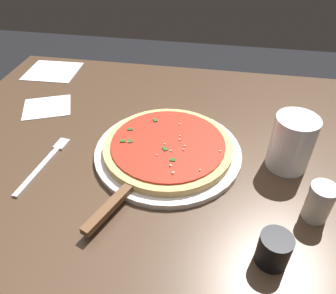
{
  "coord_description": "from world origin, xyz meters",
  "views": [
    {
      "loc": [
        0.15,
        -0.57,
        1.22
      ],
      "look_at": [
        0.05,
        -0.03,
        0.77
      ],
      "focal_mm": 35.08,
      "sensor_mm": 36.0,
      "label": 1
    }
  ],
  "objects_px": {
    "pizza": "(168,146)",
    "napkin_loose_left": "(53,71)",
    "cup_small_sauce": "(274,250)",
    "napkin_folded_right": "(47,107)",
    "parmesan_shaker": "(319,202)",
    "fork": "(46,162)",
    "serving_plate": "(168,152)",
    "pizza_server": "(123,194)",
    "cup_tall_drink": "(292,143)"
  },
  "relations": [
    {
      "from": "napkin_loose_left",
      "to": "cup_tall_drink",
      "type": "bearing_deg",
      "value": -25.39
    },
    {
      "from": "pizza_server",
      "to": "cup_small_sauce",
      "type": "distance_m",
      "value": 0.28
    },
    {
      "from": "pizza_server",
      "to": "cup_small_sauce",
      "type": "relative_size",
      "value": 3.82
    },
    {
      "from": "serving_plate",
      "to": "napkin_folded_right",
      "type": "xyz_separation_m",
      "value": [
        -0.35,
        0.13,
        -0.01
      ]
    },
    {
      "from": "serving_plate",
      "to": "pizza_server",
      "type": "bearing_deg",
      "value": -111.84
    },
    {
      "from": "pizza",
      "to": "napkin_loose_left",
      "type": "relative_size",
      "value": 1.8
    },
    {
      "from": "pizza_server",
      "to": "napkin_loose_left",
      "type": "relative_size",
      "value": 1.42
    },
    {
      "from": "napkin_folded_right",
      "to": "fork",
      "type": "xyz_separation_m",
      "value": [
        0.1,
        -0.2,
        0.0
      ]
    },
    {
      "from": "fork",
      "to": "parmesan_shaker",
      "type": "relative_size",
      "value": 2.52
    },
    {
      "from": "pizza",
      "to": "napkin_loose_left",
      "type": "bearing_deg",
      "value": 142.17
    },
    {
      "from": "cup_tall_drink",
      "to": "napkin_folded_right",
      "type": "relative_size",
      "value": 0.98
    },
    {
      "from": "serving_plate",
      "to": "pizza",
      "type": "distance_m",
      "value": 0.02
    },
    {
      "from": "fork",
      "to": "parmesan_shaker",
      "type": "height_order",
      "value": "parmesan_shaker"
    },
    {
      "from": "pizza_server",
      "to": "fork",
      "type": "distance_m",
      "value": 0.21
    },
    {
      "from": "napkin_folded_right",
      "to": "parmesan_shaker",
      "type": "xyz_separation_m",
      "value": [
        0.64,
        -0.26,
        0.04
      ]
    },
    {
      "from": "napkin_loose_left",
      "to": "fork",
      "type": "xyz_separation_m",
      "value": [
        0.17,
        -0.4,
        0.0
      ]
    },
    {
      "from": "pizza_server",
      "to": "cup_tall_drink",
      "type": "relative_size",
      "value": 1.88
    },
    {
      "from": "parmesan_shaker",
      "to": "fork",
      "type": "bearing_deg",
      "value": 174.46
    },
    {
      "from": "napkin_loose_left",
      "to": "fork",
      "type": "bearing_deg",
      "value": -66.63
    },
    {
      "from": "pizza_server",
      "to": "cup_small_sauce",
      "type": "xyz_separation_m",
      "value": [
        0.26,
        -0.08,
        0.01
      ]
    },
    {
      "from": "serving_plate",
      "to": "cup_tall_drink",
      "type": "bearing_deg",
      "value": 2.21
    },
    {
      "from": "fork",
      "to": "cup_tall_drink",
      "type": "bearing_deg",
      "value": 9.24
    },
    {
      "from": "serving_plate",
      "to": "napkin_folded_right",
      "type": "height_order",
      "value": "serving_plate"
    },
    {
      "from": "cup_small_sauce",
      "to": "napkin_folded_right",
      "type": "xyz_separation_m",
      "value": [
        -0.55,
        0.36,
        -0.03
      ]
    },
    {
      "from": "pizza",
      "to": "cup_tall_drink",
      "type": "bearing_deg",
      "value": 2.21
    },
    {
      "from": "cup_small_sauce",
      "to": "napkin_loose_left",
      "type": "bearing_deg",
      "value": 138.49
    },
    {
      "from": "napkin_loose_left",
      "to": "serving_plate",
      "type": "bearing_deg",
      "value": -37.83
    },
    {
      "from": "parmesan_shaker",
      "to": "pizza_server",
      "type": "bearing_deg",
      "value": -176.41
    },
    {
      "from": "cup_small_sauce",
      "to": "parmesan_shaker",
      "type": "height_order",
      "value": "parmesan_shaker"
    },
    {
      "from": "pizza",
      "to": "pizza_server",
      "type": "xyz_separation_m",
      "value": [
        -0.06,
        -0.15,
        -0.0
      ]
    },
    {
      "from": "pizza_server",
      "to": "pizza",
      "type": "bearing_deg",
      "value": 68.17
    },
    {
      "from": "napkin_folded_right",
      "to": "fork",
      "type": "bearing_deg",
      "value": -64.73
    },
    {
      "from": "pizza",
      "to": "napkin_folded_right",
      "type": "bearing_deg",
      "value": 159.28
    },
    {
      "from": "pizza_server",
      "to": "serving_plate",
      "type": "bearing_deg",
      "value": 68.16
    },
    {
      "from": "napkin_folded_right",
      "to": "parmesan_shaker",
      "type": "height_order",
      "value": "parmesan_shaker"
    },
    {
      "from": "pizza_server",
      "to": "parmesan_shaker",
      "type": "xyz_separation_m",
      "value": [
        0.35,
        0.02,
        0.02
      ]
    },
    {
      "from": "pizza",
      "to": "cup_tall_drink",
      "type": "xyz_separation_m",
      "value": [
        0.25,
        0.01,
        0.04
      ]
    },
    {
      "from": "pizza",
      "to": "napkin_loose_left",
      "type": "distance_m",
      "value": 0.54
    },
    {
      "from": "serving_plate",
      "to": "pizza_server",
      "type": "height_order",
      "value": "pizza_server"
    },
    {
      "from": "serving_plate",
      "to": "napkin_folded_right",
      "type": "relative_size",
      "value": 2.66
    },
    {
      "from": "cup_small_sauce",
      "to": "cup_tall_drink",
      "type": "bearing_deg",
      "value": 79.02
    },
    {
      "from": "serving_plate",
      "to": "napkin_folded_right",
      "type": "bearing_deg",
      "value": 159.28
    },
    {
      "from": "napkin_loose_left",
      "to": "parmesan_shaker",
      "type": "xyz_separation_m",
      "value": [
        0.71,
        -0.46,
        0.04
      ]
    },
    {
      "from": "cup_small_sauce",
      "to": "napkin_folded_right",
      "type": "bearing_deg",
      "value": 146.99
    },
    {
      "from": "cup_small_sauce",
      "to": "pizza",
      "type": "bearing_deg",
      "value": 131.99
    },
    {
      "from": "serving_plate",
      "to": "pizza",
      "type": "bearing_deg",
      "value": -134.07
    },
    {
      "from": "serving_plate",
      "to": "cup_small_sauce",
      "type": "relative_size",
      "value": 5.52
    },
    {
      "from": "cup_small_sauce",
      "to": "napkin_folded_right",
      "type": "height_order",
      "value": "cup_small_sauce"
    },
    {
      "from": "napkin_loose_left",
      "to": "fork",
      "type": "relative_size",
      "value": 0.83
    },
    {
      "from": "pizza_server",
      "to": "parmesan_shaker",
      "type": "bearing_deg",
      "value": 3.59
    }
  ]
}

